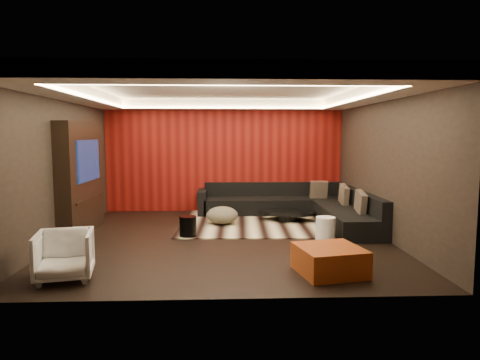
{
  "coord_description": "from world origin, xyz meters",
  "views": [
    {
      "loc": [
        -0.06,
        -7.92,
        1.95
      ],
      "look_at": [
        0.3,
        0.6,
        1.05
      ],
      "focal_mm": 32.0,
      "sensor_mm": 36.0,
      "label": 1
    }
  ],
  "objects_px": {
    "white_side_table": "(326,229)",
    "orange_ottoman": "(329,260)",
    "drum_stool": "(188,226)",
    "armchair": "(64,255)",
    "coffee_table": "(287,216)",
    "sectional_sofa": "(299,208)"
  },
  "relations": [
    {
      "from": "drum_stool",
      "to": "armchair",
      "type": "distance_m",
      "value": 2.79
    },
    {
      "from": "drum_stool",
      "to": "orange_ottoman",
      "type": "bearing_deg",
      "value": -46.13
    },
    {
      "from": "armchair",
      "to": "sectional_sofa",
      "type": "height_order",
      "value": "sectional_sofa"
    },
    {
      "from": "armchair",
      "to": "drum_stool",
      "type": "bearing_deg",
      "value": 46.45
    },
    {
      "from": "white_side_table",
      "to": "sectional_sofa",
      "type": "xyz_separation_m",
      "value": [
        -0.11,
        2.13,
        0.04
      ]
    },
    {
      "from": "coffee_table",
      "to": "white_side_table",
      "type": "bearing_deg",
      "value": -76.98
    },
    {
      "from": "white_side_table",
      "to": "orange_ottoman",
      "type": "height_order",
      "value": "white_side_table"
    },
    {
      "from": "white_side_table",
      "to": "orange_ottoman",
      "type": "relative_size",
      "value": 0.52
    },
    {
      "from": "orange_ottoman",
      "to": "sectional_sofa",
      "type": "bearing_deg",
      "value": 85.93
    },
    {
      "from": "coffee_table",
      "to": "orange_ottoman",
      "type": "distance_m",
      "value": 3.68
    },
    {
      "from": "coffee_table",
      "to": "drum_stool",
      "type": "xyz_separation_m",
      "value": [
        -2.13,
        -1.42,
        0.08
      ]
    },
    {
      "from": "orange_ottoman",
      "to": "armchair",
      "type": "xyz_separation_m",
      "value": [
        -3.64,
        -0.11,
        0.14
      ]
    },
    {
      "from": "armchair",
      "to": "sectional_sofa",
      "type": "xyz_separation_m",
      "value": [
        3.92,
        4.07,
        -0.07
      ]
    },
    {
      "from": "white_side_table",
      "to": "armchair",
      "type": "distance_m",
      "value": 4.48
    },
    {
      "from": "orange_ottoman",
      "to": "sectional_sofa",
      "type": "xyz_separation_m",
      "value": [
        0.28,
        3.97,
        0.07
      ]
    },
    {
      "from": "armchair",
      "to": "sectional_sofa",
      "type": "bearing_deg",
      "value": 34.43
    },
    {
      "from": "sectional_sofa",
      "to": "armchair",
      "type": "bearing_deg",
      "value": -133.91
    },
    {
      "from": "drum_stool",
      "to": "white_side_table",
      "type": "distance_m",
      "value": 2.59
    },
    {
      "from": "white_side_table",
      "to": "orange_ottoman",
      "type": "distance_m",
      "value": 1.88
    },
    {
      "from": "coffee_table",
      "to": "white_side_table",
      "type": "height_order",
      "value": "white_side_table"
    },
    {
      "from": "coffee_table",
      "to": "sectional_sofa",
      "type": "relative_size",
      "value": 0.36
    },
    {
      "from": "white_side_table",
      "to": "armchair",
      "type": "relative_size",
      "value": 0.61
    }
  ]
}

